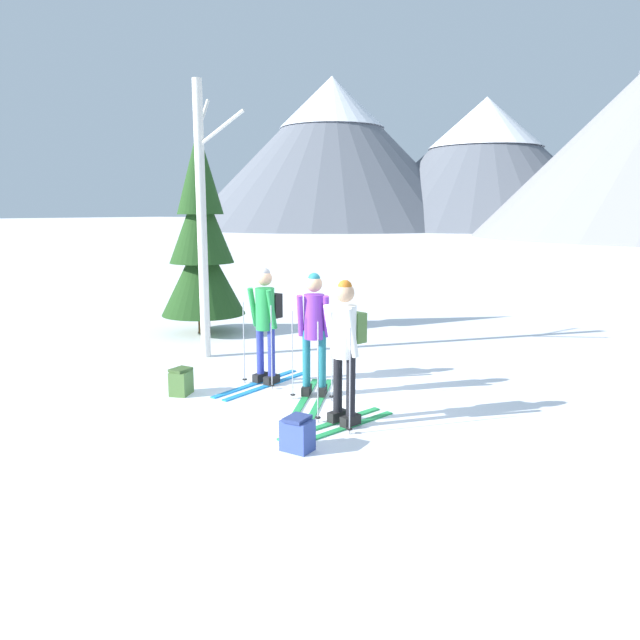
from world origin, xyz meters
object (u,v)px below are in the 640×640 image
(skier_in_green, at_px, (266,319))
(backpack_on_snow_front, at_px, (181,382))
(skier_in_white, at_px, (345,344))
(pine_tree_near, at_px, (201,242))
(backpack_on_snow_beside, at_px, (297,434))
(skier_in_purple, at_px, (314,330))
(birch_tree_tall, at_px, (202,219))

(skier_in_green, bearing_deg, backpack_on_snow_front, -124.35)
(skier_in_green, relative_size, skier_in_white, 1.03)
(pine_tree_near, height_order, backpack_on_snow_beside, pine_tree_near)
(skier_in_purple, xyz_separation_m, pine_tree_near, (-4.28, 2.69, 0.98))
(skier_in_green, distance_m, birch_tree_tall, 2.54)
(pine_tree_near, xyz_separation_m, backpack_on_snow_front, (2.61, -3.55, -1.74))
(skier_in_purple, xyz_separation_m, birch_tree_tall, (-2.84, 1.07, 1.48))
(skier_in_green, distance_m, skier_in_purple, 0.96)
(birch_tree_tall, bearing_deg, backpack_on_snow_front, -58.70)
(birch_tree_tall, bearing_deg, skier_in_purple, -20.60)
(pine_tree_near, distance_m, birch_tree_tall, 2.22)
(skier_in_green, distance_m, backpack_on_snow_front, 1.51)
(skier_in_white, distance_m, pine_tree_near, 6.30)
(pine_tree_near, bearing_deg, skier_in_green, -36.77)
(skier_in_purple, height_order, pine_tree_near, pine_tree_near)
(backpack_on_snow_front, bearing_deg, backpack_on_snow_beside, -19.99)
(skier_in_white, xyz_separation_m, backpack_on_snow_beside, (-0.07, -0.98, -0.81))
(pine_tree_near, bearing_deg, backpack_on_snow_front, -53.68)
(skier_in_green, relative_size, skier_in_purple, 1.03)
(birch_tree_tall, height_order, backpack_on_snow_beside, birch_tree_tall)
(skier_in_green, distance_m, pine_tree_near, 4.27)
(pine_tree_near, relative_size, backpack_on_snow_front, 11.07)
(birch_tree_tall, xyz_separation_m, backpack_on_snow_beside, (3.67, -2.84, -2.24))
(skier_in_green, xyz_separation_m, backpack_on_snow_beside, (1.77, -1.97, -0.79))
(skier_in_purple, xyz_separation_m, backpack_on_snow_beside, (0.83, -1.77, -0.76))
(backpack_on_snow_front, xyz_separation_m, backpack_on_snow_beside, (2.49, -0.91, 0.00))
(skier_in_green, bearing_deg, skier_in_purple, -11.76)
(skier_in_green, relative_size, backpack_on_snow_front, 4.80)
(skier_in_purple, height_order, birch_tree_tall, birch_tree_tall)
(skier_in_green, bearing_deg, backpack_on_snow_beside, -47.99)
(birch_tree_tall, relative_size, backpack_on_snow_front, 12.37)
(backpack_on_snow_beside, bearing_deg, skier_in_white, 86.17)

